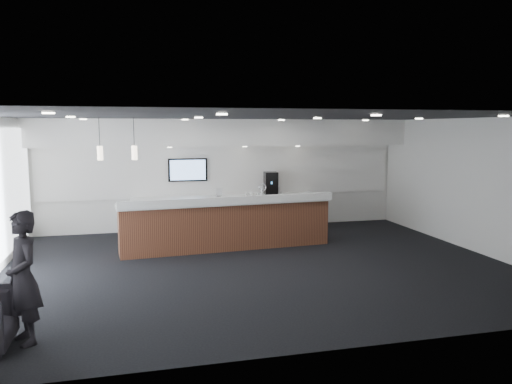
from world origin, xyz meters
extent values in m
plane|color=black|center=(0.00, 0.00, 0.00)|extent=(10.00, 10.00, 0.00)
cube|color=black|center=(0.00, 0.00, 3.00)|extent=(10.00, 8.00, 0.02)
cube|color=white|center=(0.00, 4.00, 1.50)|extent=(10.00, 0.02, 3.00)
cube|color=white|center=(5.00, 0.00, 1.50)|extent=(0.02, 8.00, 3.00)
cube|color=white|center=(0.00, 3.55, 2.65)|extent=(10.00, 0.90, 0.70)
cube|color=white|center=(0.00, 3.97, 1.60)|extent=(9.80, 0.06, 1.40)
cube|color=gray|center=(0.00, 3.64, 0.45)|extent=(5.00, 0.60, 0.90)
cube|color=white|center=(0.00, 3.64, 0.93)|extent=(5.06, 0.66, 0.05)
cylinder|color=silver|center=(-2.00, 3.32, 0.50)|extent=(0.60, 0.02, 0.02)
cylinder|color=silver|center=(-1.00, 3.32, 0.50)|extent=(0.60, 0.02, 0.02)
cylinder|color=silver|center=(0.00, 3.32, 0.50)|extent=(0.60, 0.02, 0.02)
cylinder|color=silver|center=(1.00, 3.32, 0.50)|extent=(0.60, 0.02, 0.02)
cylinder|color=silver|center=(2.00, 3.32, 0.50)|extent=(0.60, 0.02, 0.02)
cube|color=black|center=(-1.00, 3.91, 1.65)|extent=(1.05, 0.07, 0.62)
cube|color=blue|center=(-1.00, 3.87, 1.65)|extent=(0.95, 0.01, 0.54)
cylinder|color=beige|center=(-2.40, 0.80, 2.25)|extent=(0.12, 0.12, 0.30)
cylinder|color=beige|center=(-3.10, 0.80, 2.25)|extent=(0.12, 0.12, 0.30)
cube|color=#4B2619|center=(-0.38, 1.59, 0.53)|extent=(4.87, 1.04, 1.05)
cube|color=white|center=(-0.38, 1.59, 1.08)|extent=(4.96, 1.12, 0.06)
cube|color=white|center=(-0.35, 1.21, 1.17)|extent=(4.91, 0.49, 0.18)
cylinder|color=silver|center=(0.50, 1.75, 1.25)|extent=(0.04, 0.04, 0.28)
torus|color=silver|center=(0.50, 1.69, 1.39)|extent=(0.19, 0.04, 0.19)
cube|color=black|center=(1.25, 3.63, 1.26)|extent=(0.39, 0.43, 0.62)
cube|color=silver|center=(1.25, 3.41, 0.96)|extent=(0.22, 0.12, 0.02)
cube|color=silver|center=(-0.20, 3.56, 1.06)|extent=(0.16, 0.06, 0.22)
cube|color=silver|center=(1.42, 3.56, 1.06)|extent=(0.16, 0.05, 0.21)
imported|color=black|center=(-3.86, -2.80, 0.87)|extent=(0.67, 0.76, 1.73)
imported|color=white|center=(1.54, 3.57, 0.99)|extent=(0.09, 0.09, 0.08)
imported|color=white|center=(1.40, 3.57, 0.99)|extent=(0.12, 0.12, 0.08)
imported|color=white|center=(1.26, 3.57, 0.99)|extent=(0.11, 0.11, 0.08)
imported|color=white|center=(1.12, 3.57, 0.99)|extent=(0.11, 0.11, 0.08)
imported|color=white|center=(0.98, 3.57, 0.99)|extent=(0.12, 0.12, 0.08)
imported|color=white|center=(0.84, 3.57, 0.99)|extent=(0.10, 0.10, 0.08)
imported|color=white|center=(0.70, 3.57, 0.99)|extent=(0.13, 0.13, 0.08)
imported|color=white|center=(0.56, 3.57, 0.99)|extent=(0.10, 0.10, 0.08)
camera|label=1|loc=(-2.46, -9.55, 2.78)|focal=35.00mm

